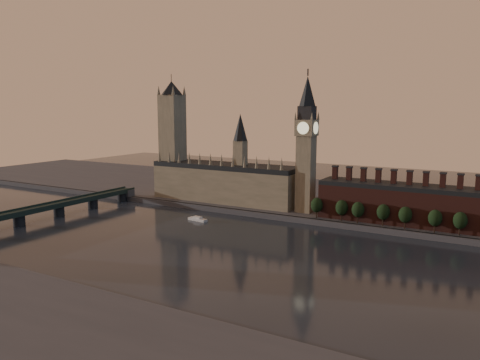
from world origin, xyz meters
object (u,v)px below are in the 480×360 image
object	(u,v)px
river_boat	(198,219)
westminster_bridge	(36,212)
big_ben	(306,143)
victoria_tower	(173,135)

from	to	relation	value
river_boat	westminster_bridge	bearing A→B (deg)	-141.86
river_boat	big_ben	bearing A→B (deg)	45.90
victoria_tower	westminster_bridge	size ratio (longest dim) A/B	0.54
big_ben	river_boat	size ratio (longest dim) A/B	6.67
westminster_bridge	river_boat	xyz separation A→B (m)	(100.96, 61.02, -6.24)
big_ben	westminster_bridge	bearing A→B (deg)	-145.67
westminster_bridge	river_boat	bearing A→B (deg)	31.15
big_ben	river_boat	distance (m)	99.34
big_ben	westminster_bridge	distance (m)	205.83
victoria_tower	westminster_bridge	bearing A→B (deg)	-106.56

